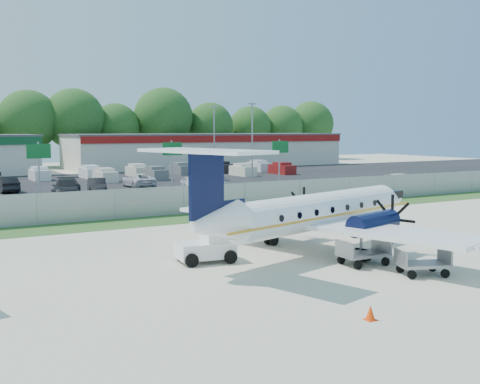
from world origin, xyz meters
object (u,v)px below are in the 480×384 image
aircraft (315,212)px  baggage_cart_near (363,253)px  pushback_tug (208,247)px  baggage_cart_far (423,263)px

aircraft → baggage_cart_near: (0.23, -3.27, -1.47)m
aircraft → pushback_tug: (-5.42, 0.76, -1.35)m
aircraft → baggage_cart_near: aircraft is taller
aircraft → baggage_cart_far: size_ratio=7.26×
baggage_cart_near → baggage_cart_far: (0.84, -2.65, -0.03)m
aircraft → baggage_cart_far: aircraft is taller
baggage_cart_near → baggage_cart_far: size_ratio=0.95×
aircraft → baggage_cart_far: 6.21m
pushback_tug → baggage_cart_far: 9.32m
pushback_tug → baggage_cart_far: size_ratio=1.15×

